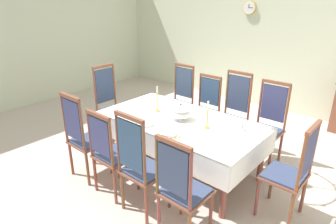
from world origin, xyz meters
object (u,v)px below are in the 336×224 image
Objects in this scene: chair_north_a at (179,98)px; mounted_clock at (249,8)px; chair_south_a at (84,136)px; candlestick_east at (207,118)px; soup_tureen at (180,112)px; spoon_secondary at (178,137)px; chair_head_east at (292,171)px; chair_south_b at (111,151)px; chair_north_b at (205,107)px; chair_north_c at (233,112)px; spoon_primary at (141,122)px; chair_south_d at (181,187)px; chair_north_d at (268,123)px; candlestick_west at (157,101)px; bowl_near_right at (169,134)px; chair_head_west at (111,103)px; dining_table at (180,125)px; bowl_near_left at (146,123)px; chair_south_c at (140,164)px.

mounted_clock reaches higher than chair_north_a.
candlestick_east is at bearing 38.39° from chair_south_a.
soup_tureen is 3.42m from mounted_clock.
chair_south_a is 4.12× the size of mounted_clock.
spoon_secondary is 0.62× the size of mounted_clock.
chair_south_b is at bearing 118.94° from chair_head_east.
mounted_clock reaches higher than chair_south_b.
chair_north_c reaches higher than chair_north_b.
chair_south_a is 0.76m from spoon_primary.
chair_north_d is at bearing 90.00° from chair_south_d.
chair_north_a is at bearing 111.74° from candlestick_west.
candlestick_east is at bearing 68.73° from chair_north_d.
chair_south_b reaches higher than chair_north_b.
candlestick_east is 2.06× the size of bowl_near_right.
chair_south_a is 6.85× the size of bowl_near_right.
chair_head_west reaches higher than chair_south_a.
chair_north_a is 0.96× the size of chair_head_west.
chair_north_c is at bearing 100.35° from candlestick_east.
chair_head_east reaches higher than soup_tureen.
dining_table is at bearing 74.52° from chair_south_b.
chair_south_b is 6.23× the size of bowl_near_left.
chair_head_west is at bearing 55.08° from chair_north_a.
chair_south_d is (1.60, 0.00, -0.02)m from chair_south_a.
chair_south_c is at bearing -76.07° from dining_table.
chair_south_d is at bearing 67.02° from chair_head_west.
chair_south_c is 0.98× the size of chair_north_c.
candlestick_west is 2.13× the size of spoon_primary.
dining_table is 1.26m from chair_south_a.
bowl_near_right is at bearing 6.26° from spoon_primary.
chair_south_c is 1.98m from chair_head_west.
candlestick_west is 2.18× the size of bowl_near_right.
chair_north_c reaches higher than spoon_secondary.
chair_north_d reaches higher than soup_tureen.
mounted_clock is at bearing 110.06° from candlestick_east.
chair_head_west is 4.53× the size of soup_tureen.
mounted_clock reaches higher than chair_north_d.
chair_south_a reaches higher than candlestick_west.
chair_north_d reaches higher than chair_south_b.
chair_north_d is 1.05× the size of chair_head_east.
chair_south_c reaches higher than chair_north_d.
chair_south_a is at bearing -148.82° from spoon_secondary.
chair_south_d reaches higher than dining_table.
chair_north_d reaches higher than chair_head_east.
candlestick_west is (-0.66, -0.97, 0.28)m from chair_north_c.
chair_north_a is 2.21m from chair_south_c.
chair_south_b is 0.57m from bowl_near_left.
spoon_secondary is (-0.48, 0.53, 0.17)m from chair_south_d.
spoon_primary is at bearing -151.21° from candlestick_east.
chair_south_b is 0.88× the size of chair_head_west.
chair_south_b is at bearing 61.21° from chair_north_d.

